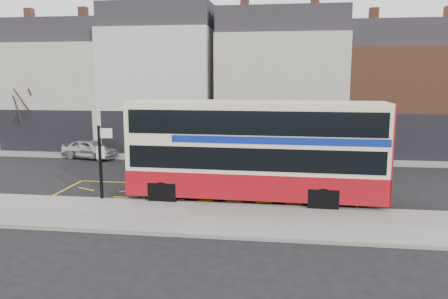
# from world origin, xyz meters

# --- Properties ---
(ground) EXTENTS (120.00, 120.00, 0.00)m
(ground) POSITION_xyz_m (0.00, 0.00, 0.00)
(ground) COLOR black
(ground) RESTS_ON ground
(pavement) EXTENTS (40.00, 4.00, 0.15)m
(pavement) POSITION_xyz_m (0.00, -2.30, 0.07)
(pavement) COLOR gray
(pavement) RESTS_ON ground
(kerb) EXTENTS (40.00, 0.15, 0.15)m
(kerb) POSITION_xyz_m (0.00, -0.38, 0.07)
(kerb) COLOR gray
(kerb) RESTS_ON ground
(far_pavement) EXTENTS (50.00, 3.00, 0.15)m
(far_pavement) POSITION_xyz_m (0.00, 11.00, 0.07)
(far_pavement) COLOR gray
(far_pavement) RESTS_ON ground
(road_markings) EXTENTS (14.00, 3.40, 0.01)m
(road_markings) POSITION_xyz_m (0.00, 1.60, 0.01)
(road_markings) COLOR gold
(road_markings) RESTS_ON ground
(terrace_far_left) EXTENTS (8.00, 8.01, 10.80)m
(terrace_far_left) POSITION_xyz_m (-13.50, 14.99, 4.82)
(terrace_far_left) COLOR beige
(terrace_far_left) RESTS_ON ground
(terrace_left) EXTENTS (8.00, 8.01, 11.80)m
(terrace_left) POSITION_xyz_m (-5.50, 14.99, 5.32)
(terrace_left) COLOR silver
(terrace_left) RESTS_ON ground
(terrace_green_shop) EXTENTS (9.00, 8.01, 11.30)m
(terrace_green_shop) POSITION_xyz_m (3.50, 14.99, 5.07)
(terrace_green_shop) COLOR beige
(terrace_green_shop) RESTS_ON ground
(terrace_right) EXTENTS (9.00, 8.01, 10.30)m
(terrace_right) POSITION_xyz_m (12.50, 14.99, 4.57)
(terrace_right) COLOR brown
(terrace_right) RESTS_ON ground
(double_decker_bus) EXTENTS (11.33, 2.87, 4.50)m
(double_decker_bus) POSITION_xyz_m (2.58, 0.66, 2.37)
(double_decker_bus) COLOR #F7E9BC
(double_decker_bus) RESTS_ON ground
(bus_stop_post) EXTENTS (0.82, 0.15, 3.30)m
(bus_stop_post) POSITION_xyz_m (-4.22, -0.39, 2.11)
(bus_stop_post) COLOR black
(bus_stop_post) RESTS_ON pavement
(car_silver) EXTENTS (4.24, 2.43, 1.36)m
(car_silver) POSITION_xyz_m (-9.40, 9.54, 0.68)
(car_silver) COLOR #BBBBC0
(car_silver) RESTS_ON ground
(car_grey) EXTENTS (4.69, 2.11, 1.49)m
(car_grey) POSITION_xyz_m (-2.34, 9.73, 0.75)
(car_grey) COLOR #46494F
(car_grey) RESTS_ON ground
(car_white) EXTENTS (4.63, 2.29, 1.29)m
(car_white) POSITION_xyz_m (6.73, 9.71, 0.65)
(car_white) COLOR white
(car_white) RESTS_ON ground
(street_tree_left) EXTENTS (2.83, 2.83, 6.11)m
(street_tree_left) POSITION_xyz_m (-15.14, 11.45, 4.17)
(street_tree_left) COLOR #302315
(street_tree_left) RESTS_ON ground
(street_tree_right) EXTENTS (2.17, 2.17, 4.68)m
(street_tree_right) POSITION_xyz_m (4.23, 11.49, 3.18)
(street_tree_right) COLOR #302315
(street_tree_right) RESTS_ON ground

